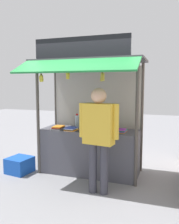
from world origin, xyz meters
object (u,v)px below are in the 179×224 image
magazine_stack_front_right (58,127)px  banana_bunch_leftmost (102,77)px  plastic_crate (20,165)px  banana_bunch_inner_right (68,76)px  magazine_stack_center (71,129)px  water_bottle_back_right (93,124)px  banana_bunch_rightmost (41,78)px  water_bottle_far_left (93,122)px  water_bottle_back_left (85,123)px  magazine_stack_left (121,131)px  water_bottle_far_right (116,124)px  vendor_person (99,131)px  water_bottle_rear_center (77,121)px

magazine_stack_front_right → banana_bunch_leftmost: banana_bunch_leftmost is taller
plastic_crate → banana_bunch_inner_right: bearing=0.2°
magazine_stack_center → water_bottle_back_right: bearing=34.5°
banana_bunch_rightmost → water_bottle_far_left: bearing=40.6°
water_bottle_back_right → banana_bunch_leftmost: 1.06m
water_bottle_back_left → plastic_crate: bearing=-160.1°
banana_bunch_leftmost → magazine_stack_front_right: bearing=162.6°
magazine_stack_front_right → banana_bunch_rightmost: (-0.18, -0.32, 0.97)m
magazine_stack_left → magazine_stack_front_right: 1.27m
water_bottle_far_right → plastic_crate: 2.11m
magazine_stack_left → plastic_crate: (-1.98, -0.40, -0.76)m
magazine_stack_center → banana_bunch_inner_right: bearing=-79.3°
magazine_stack_left → banana_bunch_inner_right: (-0.90, -0.40, 1.02)m
banana_bunch_inner_right → vendor_person: bearing=-27.6°
banana_bunch_rightmost → banana_bunch_inner_right: size_ratio=1.19×
water_bottle_back_left → banana_bunch_rightmost: size_ratio=1.00×
water_bottle_rear_center → plastic_crate: 1.47m
plastic_crate → magazine_stack_front_right: bearing=24.3°
banana_bunch_leftmost → banana_bunch_inner_right: 0.64m
banana_bunch_leftmost → banana_bunch_inner_right: bearing=-179.9°
water_bottle_far_left → vendor_person: vendor_person is taller
water_bottle_far_right → water_bottle_back_right: water_bottle_far_right is taller
water_bottle_far_right → water_bottle_back_right: (-0.44, -0.10, -0.00)m
water_bottle_back_right → banana_bunch_rightmost: bearing=-151.9°
magazine_stack_center → magazine_stack_left: bearing=10.9°
water_bottle_far_right → magazine_stack_center: 0.88m
banana_bunch_rightmost → magazine_stack_left: bearing=15.3°
banana_bunch_inner_right → plastic_crate: size_ratio=0.54×
magazine_stack_left → banana_bunch_inner_right: bearing=-156.2°
vendor_person → plastic_crate: vendor_person is taller
water_bottle_back_left → water_bottle_rear_center: 0.32m
water_bottle_far_right → water_bottle_rear_center: water_bottle_rear_center is taller
magazine_stack_center → magazine_stack_front_right: size_ratio=0.87×
vendor_person → banana_bunch_rightmost: bearing=171.9°
water_bottle_far_right → banana_bunch_rightmost: 1.67m
magazine_stack_front_right → water_bottle_far_right: bearing=12.5°
banana_bunch_leftmost → water_bottle_far_left: bearing=120.2°
magazine_stack_center → banana_bunch_leftmost: size_ratio=0.96×
banana_bunch_leftmost → plastic_crate: size_ratio=0.64×
magazine_stack_center → water_bottle_far_right: bearing=23.8°
water_bottle_back_right → plastic_crate: size_ratio=0.53×
water_bottle_back_left → magazine_stack_left: size_ratio=0.99×
plastic_crate → magazine_stack_left: bearing=11.4°
water_bottle_back_left → magazine_stack_center: 0.32m
water_bottle_back_left → water_bottle_rear_center: size_ratio=1.03×
banana_bunch_inner_right → plastic_crate: banana_bunch_inner_right is taller
banana_bunch_rightmost → plastic_crate: banana_bunch_rightmost is taller
water_bottle_back_left → banana_bunch_inner_right: bearing=-110.0°
water_bottle_back_right → magazine_stack_center: bearing=-145.5°
water_bottle_back_right → magazine_stack_front_right: bearing=-168.1°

